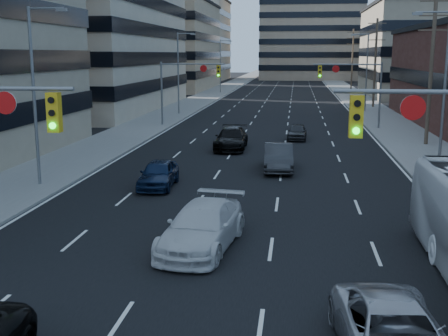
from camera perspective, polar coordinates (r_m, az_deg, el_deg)
The scene contains 22 objects.
road_surface at distance 136.99m, azimuth 6.31°, elevation 8.66°, with size 18.00×300.00×0.02m, color black.
sidewalk_left at distance 137.68m, azimuth 1.46°, elevation 8.77°, with size 5.00×300.00×0.15m, color slate.
sidewalk_right at distance 137.25m, azimuth 11.17°, elevation 8.55°, with size 5.00×300.00×0.15m, color slate.
office_left_far at distance 110.06m, azimuth -6.80°, elevation 12.12°, with size 20.00×30.00×16.00m, color gray.
office_right_far at distance 97.42m, azimuth 21.04°, elevation 10.95°, with size 22.00×28.00×14.00m, color gray.
bg_block_left at distance 149.98m, azimuth -4.56°, elevation 12.76°, with size 24.00×24.00×20.00m, color #ADA089.
bg_block_right at distance 139.94m, azimuth 19.81°, elevation 10.58°, with size 22.00×22.00×12.00m, color gray.
signal_far_left at distance 52.85m, azimuth -3.90°, elevation 8.87°, with size 6.09×0.33×6.00m.
signal_far_right at distance 52.11m, azimuth 13.11°, elevation 8.56°, with size 6.09×0.33×6.00m.
utility_pole_block at distance 43.89m, azimuth 20.31°, elevation 9.58°, with size 2.20×0.28×11.00m.
utility_pole_midblock at distance 73.44m, azimuth 15.12°, elevation 10.40°, with size 2.20×0.28×11.00m.
utility_pole_distant at distance 103.26m, azimuth 12.90°, elevation 10.73°, with size 2.20×0.28×11.00m.
streetlight_left_near at distance 29.78m, azimuth -18.51°, elevation 7.70°, with size 2.03×0.22×9.00m.
streetlight_left_mid at distance 63.15m, azimuth -4.53°, elevation 9.98°, with size 2.03×0.22×9.00m.
streetlight_left_far at distance 97.67m, azimuth -0.28°, elevation 10.56°, with size 2.03×0.22×9.00m.
streetlight_right_near at distance 32.78m, azimuth 21.26°, elevation 7.81°, with size 2.03×0.22×9.00m.
streetlight_right_far at distance 67.27m, azimuth 14.17°, elevation 9.76°, with size 2.03×0.22×9.00m.
white_van at distance 19.83m, azimuth -2.22°, elevation -5.97°, with size 2.19×5.38×1.56m, color silver.
sedan_blue at distance 28.92m, azimuth -6.68°, elevation -0.60°, with size 1.66×4.13×1.41m, color #0E1C38.
sedan_grey_center at distance 33.08m, azimuth 5.55°, elevation 1.09°, with size 1.64×4.71×1.55m, color #2D2D2F.
sedan_black_far at distance 40.24m, azimuth 0.74°, elevation 3.00°, with size 2.16×5.31×1.54m, color black.
sedan_grey_right at distance 45.20m, azimuth 7.44°, elevation 3.67°, with size 1.47×3.66×1.25m, color #2D2D2F.
Camera 1 is at (2.55, -6.80, 6.75)m, focal length 45.00 mm.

